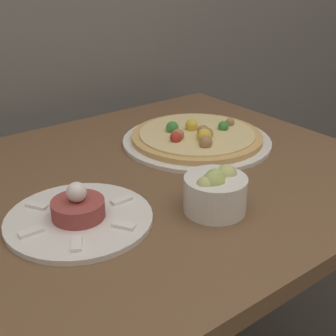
{
  "coord_description": "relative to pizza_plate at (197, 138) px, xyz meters",
  "views": [
    {
      "loc": [
        -0.49,
        -0.32,
        1.2
      ],
      "look_at": [
        0.02,
        0.34,
        0.81
      ],
      "focal_mm": 50.0,
      "sensor_mm": 36.0,
      "label": 1
    }
  ],
  "objects": [
    {
      "name": "small_bowl",
      "position": [
        -0.19,
        -0.26,
        0.03
      ],
      "size": [
        0.11,
        0.11,
        0.08
      ],
      "color": "silver",
      "rests_on": "dining_table"
    },
    {
      "name": "pizza_plate",
      "position": [
        0.0,
        0.0,
        0.0
      ],
      "size": [
        0.36,
        0.36,
        0.06
      ],
      "color": "silver",
      "rests_on": "dining_table"
    },
    {
      "name": "dining_table",
      "position": [
        -0.22,
        -0.07,
        -0.13
      ],
      "size": [
        1.02,
        0.81,
        0.77
      ],
      "color": "brown",
      "rests_on": "ground_plane"
    },
    {
      "name": "tartare_plate",
      "position": [
        -0.4,
        -0.15,
        -0.0
      ],
      "size": [
        0.26,
        0.26,
        0.08
      ],
      "color": "silver",
      "rests_on": "dining_table"
    }
  ]
}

